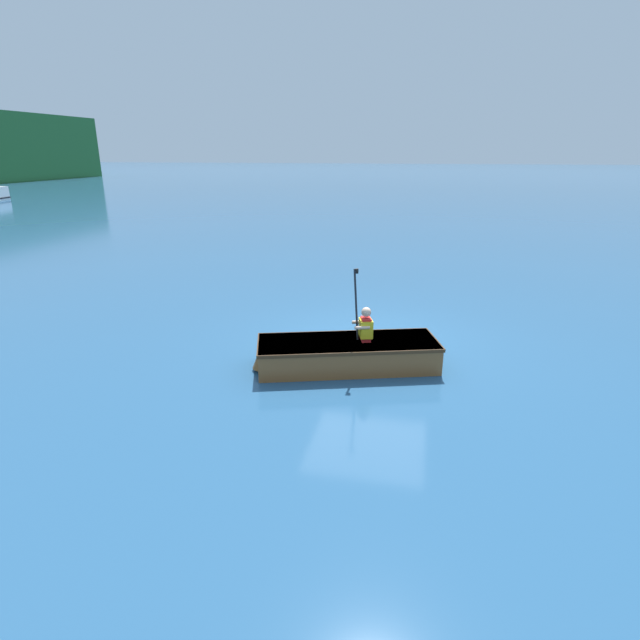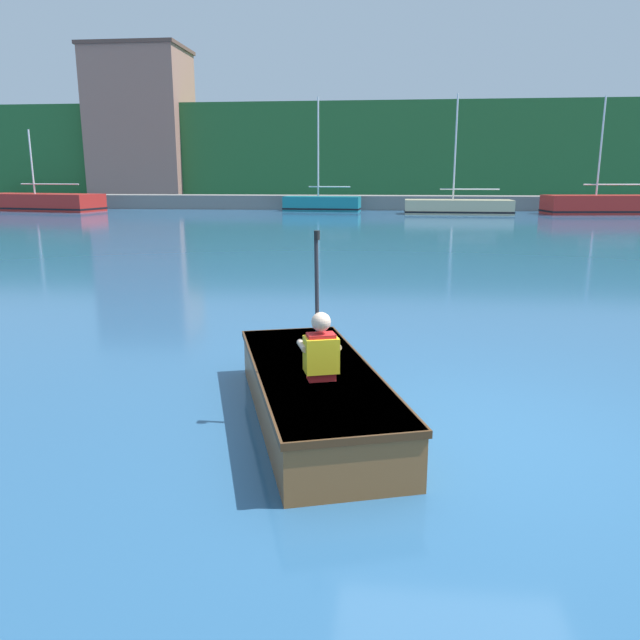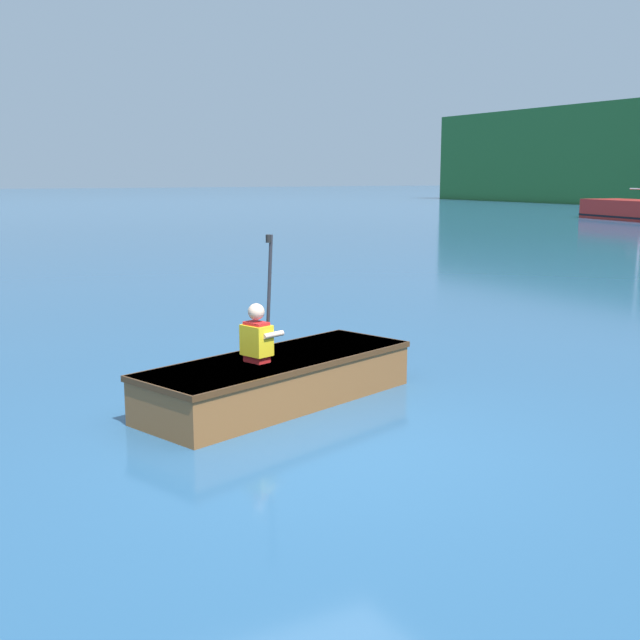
{
  "view_description": "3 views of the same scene",
  "coord_description": "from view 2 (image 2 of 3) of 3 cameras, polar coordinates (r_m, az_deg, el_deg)",
  "views": [
    {
      "loc": [
        -9.5,
        -1.05,
        3.65
      ],
      "look_at": [
        -1.44,
        0.75,
        0.85
      ],
      "focal_mm": 28.0,
      "sensor_mm": 36.0,
      "label": 1
    },
    {
      "loc": [
        -0.8,
        -5.25,
        2.26
      ],
      "look_at": [
        -1.44,
        0.75,
        0.85
      ],
      "focal_mm": 35.0,
      "sensor_mm": 36.0,
      "label": 2
    },
    {
      "loc": [
        5.9,
        -3.44,
        2.38
      ],
      "look_at": [
        -1.44,
        0.75,
        0.85
      ],
      "focal_mm": 45.0,
      "sensor_mm": 36.0,
      "label": 3
    }
  ],
  "objects": [
    {
      "name": "moored_boat_dock_west_inner",
      "position": [
        39.75,
        0.18,
        10.57
      ],
      "size": [
        4.89,
        1.9,
        6.84
      ],
      "color": "#197A84",
      "rests_on": "ground"
    },
    {
      "name": "marina_dock",
      "position": [
        42.11,
        7.3,
        10.61
      ],
      "size": [
        53.61,
        2.4,
        0.9
      ],
      "color": "slate",
      "rests_on": "ground"
    },
    {
      "name": "shoreline_ridge",
      "position": [
        63.56,
        7.05,
        14.72
      ],
      "size": [
        120.0,
        20.0,
        8.15
      ],
      "color": "#28602D",
      "rests_on": "ground"
    },
    {
      "name": "rowboat_foreground",
      "position": [
        5.92,
        -0.61,
        -6.37
      ],
      "size": [
        1.99,
        3.34,
        0.5
      ],
      "color": "brown",
      "rests_on": "ground"
    },
    {
      "name": "moored_boat_dock_center_far",
      "position": [
        43.98,
        -24.17,
        9.77
      ],
      "size": [
        8.36,
        4.2,
        4.98
      ],
      "color": "red",
      "rests_on": "ground"
    },
    {
      "name": "moored_boat_dock_east_inner",
      "position": [
        37.67,
        12.5,
        10.04
      ],
      "size": [
        6.19,
        2.13,
        6.68
      ],
      "color": "#CCB789",
      "rests_on": "ground"
    },
    {
      "name": "ground_plane",
      "position": [
        5.77,
        13.75,
        -10.29
      ],
      "size": [
        300.0,
        300.0,
        0.0
      ],
      "primitive_type": "plane",
      "color": "#28567F"
    },
    {
      "name": "moored_boat_dock_center_near",
      "position": [
        40.09,
        24.27,
        9.56
      ],
      "size": [
        6.64,
        3.05,
        6.53
      ],
      "color": "red",
      "rests_on": "ground"
    },
    {
      "name": "person_paddler",
      "position": [
        5.44,
        0.08,
        -2.64
      ],
      "size": [
        0.42,
        0.41,
        1.29
      ],
      "color": "red",
      "rests_on": "rowboat_foreground"
    },
    {
      "name": "waterfront_warehouse_left",
      "position": [
        59.58,
        -16.0,
        16.76
      ],
      "size": [
        8.41,
        6.37,
        12.94
      ],
      "color": "#9E6B5B",
      "rests_on": "ground"
    }
  ]
}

